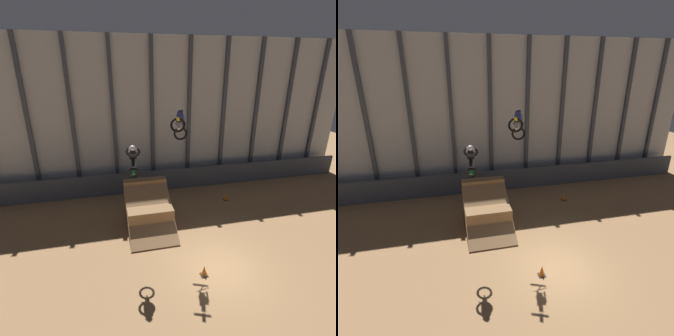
% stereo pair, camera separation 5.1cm
% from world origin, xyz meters
% --- Properties ---
extents(ground_plane, '(60.00, 60.00, 0.00)m').
position_xyz_m(ground_plane, '(0.00, 0.00, 0.00)').
color(ground_plane, '#9E754C').
extents(arena_back_wall, '(32.00, 0.40, 11.95)m').
position_xyz_m(arena_back_wall, '(-0.00, 10.95, 5.97)').
color(arena_back_wall, silver).
rests_on(arena_back_wall, ground_plane).
extents(lower_barrier, '(31.36, 0.20, 1.77)m').
position_xyz_m(lower_barrier, '(0.00, 9.78, 0.88)').
color(lower_barrier, '#474C56').
rests_on(lower_barrier, ground_plane).
extents(dirt_ramp, '(2.84, 4.20, 2.85)m').
position_xyz_m(dirt_ramp, '(-2.93, 5.05, 0.99)').
color(dirt_ramp, '#966F48').
rests_on(dirt_ramp, ground_plane).
extents(rider_bike_left_air, '(0.90, 1.88, 1.69)m').
position_xyz_m(rider_bike_left_air, '(-4.00, 2.01, 5.58)').
color(rider_bike_left_air, black).
extents(rider_bike_right_air, '(1.31, 1.82, 1.68)m').
position_xyz_m(rider_bike_right_air, '(-1.56, 2.60, 7.00)').
color(rider_bike_right_air, black).
extents(traffic_cone_near_ramp, '(0.36, 0.36, 0.58)m').
position_xyz_m(traffic_cone_near_ramp, '(3.44, 6.83, 0.28)').
color(traffic_cone_near_ramp, black).
rests_on(traffic_cone_near_ramp, ground_plane).
extents(traffic_cone_arena_edge, '(0.36, 0.36, 0.58)m').
position_xyz_m(traffic_cone_arena_edge, '(-0.98, -0.27, 0.28)').
color(traffic_cone_arena_edge, black).
rests_on(traffic_cone_arena_edge, ground_plane).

